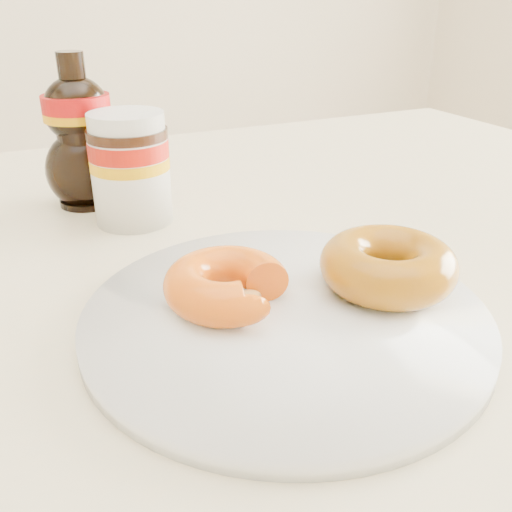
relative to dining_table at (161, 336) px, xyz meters
name	(u,v)px	position (x,y,z in m)	size (l,w,h in m)	color
dining_table	(161,336)	(0.00, 0.00, 0.00)	(1.40, 0.90, 0.75)	beige
plate	(285,317)	(0.06, -0.15, 0.09)	(0.29, 0.29, 0.01)	white
donut_bitten	(227,284)	(0.02, -0.13, 0.11)	(0.09, 0.09, 0.03)	#CA540B
donut_whole	(388,265)	(0.14, -0.15, 0.12)	(0.10, 0.10, 0.04)	#8C4C09
nutella_jar	(130,164)	(0.01, 0.10, 0.14)	(0.08, 0.08, 0.11)	white
syrup_bottle	(80,132)	(-0.03, 0.17, 0.17)	(0.08, 0.07, 0.16)	black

